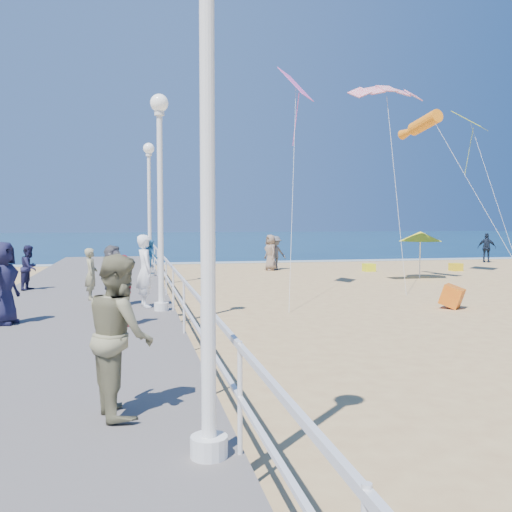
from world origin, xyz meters
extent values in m
plane|color=tan|center=(0.00, 0.00, 0.00)|extent=(160.00, 160.00, 0.00)
cube|color=#0C2D4A|center=(0.00, 65.00, 0.01)|extent=(160.00, 90.00, 0.05)
cube|color=silver|center=(0.00, 20.50, 0.03)|extent=(160.00, 1.20, 0.04)
cube|color=slate|center=(-7.50, 0.00, 0.20)|extent=(5.00, 44.00, 0.40)
cube|color=white|center=(-5.05, 0.00, 1.45)|extent=(0.05, 42.00, 0.06)
cube|color=white|center=(-5.05, 0.00, 0.95)|extent=(0.05, 42.00, 0.04)
cylinder|color=white|center=(-5.35, -9.00, 0.50)|extent=(0.36, 0.36, 0.20)
cylinder|color=white|center=(-5.35, -9.00, 2.85)|extent=(0.14, 0.14, 4.70)
cylinder|color=white|center=(-5.35, 0.00, 0.50)|extent=(0.36, 0.36, 0.20)
cylinder|color=white|center=(-5.35, 0.00, 2.85)|extent=(0.14, 0.14, 4.70)
sphere|color=white|center=(-5.35, 0.00, 5.50)|extent=(0.44, 0.44, 0.44)
cylinder|color=white|center=(-5.35, 9.00, 0.50)|extent=(0.36, 0.36, 0.20)
cylinder|color=white|center=(-5.35, 9.00, 2.85)|extent=(0.14, 0.14, 4.70)
sphere|color=white|center=(-5.35, 9.00, 5.50)|extent=(0.44, 0.44, 0.44)
imported|color=white|center=(-5.72, 0.66, 1.34)|extent=(0.58, 0.76, 1.88)
imported|color=#3791D0|center=(-5.57, 0.81, 1.70)|extent=(0.42, 0.50, 0.90)
imported|color=gray|center=(-6.19, -7.58, 1.33)|extent=(0.89, 1.04, 1.87)
imported|color=red|center=(-6.24, -1.90, 1.16)|extent=(0.62, 0.96, 1.52)
imported|color=#181836|center=(-8.76, -1.20, 1.29)|extent=(0.79, 1.00, 1.79)
imported|color=#58565B|center=(-6.54, 0.87, 1.21)|extent=(0.91, 1.57, 1.61)
imported|color=#968F68|center=(-7.18, 2.37, 1.13)|extent=(0.35, 0.53, 1.46)
imported|color=#1C1B3C|center=(-9.29, 5.18, 1.12)|extent=(0.74, 0.84, 1.44)
imported|color=#57585C|center=(1.44, 15.17, 0.90)|extent=(1.30, 0.95, 1.80)
imported|color=#172033|center=(15.71, 17.52, 0.92)|extent=(1.12, 1.03, 1.84)
imported|color=#836C5A|center=(1.08, 14.86, 0.95)|extent=(0.79, 1.03, 1.89)
cube|color=red|center=(3.31, 1.05, 0.30)|extent=(0.89, 0.89, 0.74)
cylinder|color=white|center=(6.78, 9.47, 0.90)|extent=(0.05, 0.05, 1.80)
cone|color=#FFF51A|center=(6.78, 9.47, 1.91)|extent=(1.90, 1.90, 0.45)
cube|color=#E8F119|center=(5.93, 13.22, 0.20)|extent=(0.55, 0.55, 0.40)
cube|color=yellow|center=(10.50, 12.54, 0.20)|extent=(0.55, 0.55, 0.40)
cylinder|color=orange|center=(5.96, 7.72, 6.71)|extent=(1.02, 2.77, 1.10)
cube|color=#FF5DC4|center=(-0.13, 6.02, 7.57)|extent=(1.58, 1.70, 1.04)
cube|color=blue|center=(9.70, 10.33, 7.35)|extent=(2.10, 2.09, 0.87)
camera|label=1|loc=(-6.04, -14.26, 2.65)|focal=40.00mm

